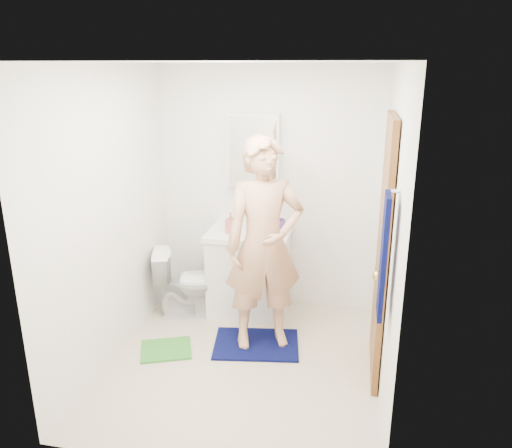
{
  "coord_description": "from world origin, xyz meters",
  "views": [
    {
      "loc": [
        0.84,
        -3.55,
        2.38
      ],
      "look_at": [
        0.06,
        0.25,
        1.14
      ],
      "focal_mm": 35.0,
      "sensor_mm": 36.0,
      "label": 1
    }
  ],
  "objects_px": {
    "toothbrush_cup": "(279,225)",
    "man": "(264,245)",
    "medicine_cabinet": "(254,150)",
    "soap_dispenser": "(231,223)",
    "vanity_cabinet": "(249,274)",
    "towel": "(383,257)",
    "toilet": "(189,282)"
  },
  "relations": [
    {
      "from": "vanity_cabinet",
      "to": "man",
      "type": "bearing_deg",
      "value": -66.33
    },
    {
      "from": "medicine_cabinet",
      "to": "towel",
      "type": "xyz_separation_m",
      "value": [
        1.18,
        -1.71,
        -0.35
      ]
    },
    {
      "from": "medicine_cabinet",
      "to": "toilet",
      "type": "height_order",
      "value": "medicine_cabinet"
    },
    {
      "from": "vanity_cabinet",
      "to": "medicine_cabinet",
      "type": "distance_m",
      "value": 1.22
    },
    {
      "from": "towel",
      "to": "vanity_cabinet",
      "type": "bearing_deg",
      "value": 128.47
    },
    {
      "from": "towel",
      "to": "soap_dispenser",
      "type": "distance_m",
      "value": 1.97
    },
    {
      "from": "vanity_cabinet",
      "to": "toothbrush_cup",
      "type": "distance_m",
      "value": 0.58
    },
    {
      "from": "towel",
      "to": "toothbrush_cup",
      "type": "xyz_separation_m",
      "value": [
        -0.91,
        1.58,
        -0.35
      ]
    },
    {
      "from": "vanity_cabinet",
      "to": "toothbrush_cup",
      "type": "bearing_deg",
      "value": 18.25
    },
    {
      "from": "toothbrush_cup",
      "to": "towel",
      "type": "bearing_deg",
      "value": -60.11
    },
    {
      "from": "towel",
      "to": "man",
      "type": "height_order",
      "value": "man"
    },
    {
      "from": "medicine_cabinet",
      "to": "man",
      "type": "bearing_deg",
      "value": -72.35
    },
    {
      "from": "medicine_cabinet",
      "to": "soap_dispenser",
      "type": "height_order",
      "value": "medicine_cabinet"
    },
    {
      "from": "vanity_cabinet",
      "to": "toilet",
      "type": "height_order",
      "value": "vanity_cabinet"
    },
    {
      "from": "vanity_cabinet",
      "to": "man",
      "type": "distance_m",
      "value": 0.84
    },
    {
      "from": "vanity_cabinet",
      "to": "man",
      "type": "relative_size",
      "value": 0.44
    },
    {
      "from": "vanity_cabinet",
      "to": "toilet",
      "type": "xyz_separation_m",
      "value": [
        -0.57,
        -0.18,
        -0.06
      ]
    },
    {
      "from": "vanity_cabinet",
      "to": "soap_dispenser",
      "type": "bearing_deg",
      "value": -156.0
    },
    {
      "from": "soap_dispenser",
      "to": "man",
      "type": "xyz_separation_m",
      "value": [
        0.42,
        -0.52,
        -0.01
      ]
    },
    {
      "from": "medicine_cabinet",
      "to": "man",
      "type": "distance_m",
      "value": 1.09
    },
    {
      "from": "toilet",
      "to": "toothbrush_cup",
      "type": "relative_size",
      "value": 4.95
    },
    {
      "from": "vanity_cabinet",
      "to": "towel",
      "type": "relative_size",
      "value": 1.0
    },
    {
      "from": "man",
      "to": "toothbrush_cup",
      "type": "bearing_deg",
      "value": 66.94
    },
    {
      "from": "man",
      "to": "vanity_cabinet",
      "type": "bearing_deg",
      "value": 91.73
    },
    {
      "from": "toothbrush_cup",
      "to": "man",
      "type": "xyz_separation_m",
      "value": [
        -0.01,
        -0.69,
        0.03
      ]
    },
    {
      "from": "vanity_cabinet",
      "to": "medicine_cabinet",
      "type": "relative_size",
      "value": 1.14
    },
    {
      "from": "medicine_cabinet",
      "to": "man",
      "type": "xyz_separation_m",
      "value": [
        0.26,
        -0.82,
        -0.66
      ]
    },
    {
      "from": "vanity_cabinet",
      "to": "toilet",
      "type": "bearing_deg",
      "value": -162.43
    },
    {
      "from": "towel",
      "to": "man",
      "type": "xyz_separation_m",
      "value": [
        -0.92,
        0.89,
        -0.31
      ]
    },
    {
      "from": "vanity_cabinet",
      "to": "towel",
      "type": "xyz_separation_m",
      "value": [
        1.18,
        -1.48,
        0.85
      ]
    },
    {
      "from": "towel",
      "to": "man",
      "type": "relative_size",
      "value": 0.44
    },
    {
      "from": "vanity_cabinet",
      "to": "soap_dispenser",
      "type": "xyz_separation_m",
      "value": [
        -0.16,
        -0.07,
        0.55
      ]
    }
  ]
}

